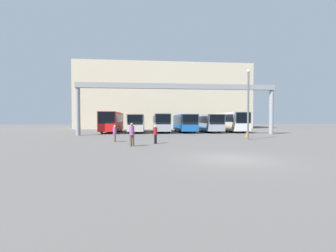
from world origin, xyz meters
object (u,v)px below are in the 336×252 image
at_px(bus_slot_2, 161,122).
at_px(bus_slot_4, 207,122).
at_px(bus_slot_0, 112,121).
at_px(pedestrian_near_left, 155,134).
at_px(traffic_cone, 247,134).
at_px(bus_slot_1, 137,122).
at_px(bus_slot_5, 230,121).
at_px(bus_slot_3, 184,122).
at_px(pedestrian_mid_left, 132,134).
at_px(lamp_post, 248,101).
at_px(pedestrian_mid_right, 115,133).

relative_size(bus_slot_2, bus_slot_4, 0.99).
bearing_deg(bus_slot_0, bus_slot_2, 2.42).
bearing_deg(pedestrian_near_left, traffic_cone, -29.17).
bearing_deg(pedestrian_near_left, bus_slot_4, 3.34).
relative_size(bus_slot_1, bus_slot_5, 1.03).
bearing_deg(bus_slot_0, bus_slot_3, 1.11).
xyz_separation_m(bus_slot_1, pedestrian_near_left, (2.46, -19.06, -0.83)).
bearing_deg(traffic_cone, bus_slot_4, 97.15).
height_order(bus_slot_5, pedestrian_mid_left, bus_slot_5).
xyz_separation_m(bus_slot_1, bus_slot_5, (16.47, -0.15, 0.21)).
bearing_deg(bus_slot_0, lamp_post, -43.44).
relative_size(bus_slot_1, traffic_cone, 16.36).
height_order(bus_slot_0, pedestrian_mid_left, bus_slot_0).
xyz_separation_m(bus_slot_4, pedestrian_mid_right, (-13.66, -17.38, -0.89)).
height_order(bus_slot_3, pedestrian_mid_left, bus_slot_3).
xyz_separation_m(bus_slot_0, bus_slot_1, (4.12, 0.19, -0.22)).
bearing_deg(pedestrian_mid_left, bus_slot_3, -113.96).
distance_m(bus_slot_2, pedestrian_near_left, 19.31).
bearing_deg(bus_slot_5, lamp_post, -104.44).
relative_size(bus_slot_1, pedestrian_near_left, 6.87).
distance_m(bus_slot_4, lamp_post, 16.22).
bearing_deg(pedestrian_mid_left, bus_slot_5, -131.30).
bearing_deg(bus_slot_2, pedestrian_mid_left, -99.65).
relative_size(bus_slot_2, pedestrian_near_left, 7.06).
bearing_deg(lamp_post, pedestrian_mid_right, -174.48).
bearing_deg(bus_slot_5, traffic_cone, -101.76).
xyz_separation_m(bus_slot_1, pedestrian_mid_left, (0.54, -20.89, -0.72)).
bearing_deg(bus_slot_3, bus_slot_4, 2.09).
bearing_deg(bus_slot_1, traffic_cone, -41.58).
distance_m(bus_slot_4, pedestrian_mid_right, 22.13).
xyz_separation_m(bus_slot_1, bus_slot_2, (4.12, 0.16, 0.06)).
relative_size(bus_slot_2, pedestrian_mid_right, 7.31).
bearing_deg(pedestrian_mid_right, bus_slot_4, 126.90).
distance_m(bus_slot_1, pedestrian_mid_right, 17.25).
distance_m(bus_slot_2, pedestrian_mid_left, 21.37).
distance_m(bus_slot_0, bus_slot_1, 4.13).
relative_size(bus_slot_3, lamp_post, 1.53).
relative_size(bus_slot_4, traffic_cone, 16.95).
height_order(bus_slot_4, lamp_post, lamp_post).
relative_size(bus_slot_0, bus_slot_3, 0.96).
height_order(bus_slot_2, pedestrian_near_left, bus_slot_2).
bearing_deg(bus_slot_5, bus_slot_4, 175.08).
xyz_separation_m(bus_slot_1, traffic_cone, (13.93, -12.36, -1.36)).
bearing_deg(bus_slot_5, pedestrian_mid_left, -127.53).
distance_m(bus_slot_1, bus_slot_2, 4.12).
bearing_deg(bus_slot_1, bus_slot_5, -0.52).
distance_m(traffic_cone, lamp_post, 5.32).
distance_m(pedestrian_mid_left, traffic_cone, 15.89).
bearing_deg(lamp_post, bus_slot_0, 136.56).
bearing_deg(traffic_cone, lamp_post, -113.25).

